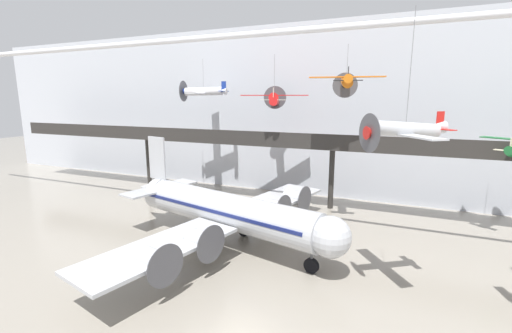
{
  "coord_description": "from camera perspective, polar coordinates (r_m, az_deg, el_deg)",
  "views": [
    {
      "loc": [
        8.23,
        -16.7,
        14.3
      ],
      "look_at": [
        -2.89,
        9.1,
        8.77
      ],
      "focal_mm": 24.0,
      "sensor_mm": 36.0,
      "label": 1
    }
  ],
  "objects": [
    {
      "name": "mezzanine_walkway",
      "position": [
        44.36,
        12.43,
        3.32
      ],
      "size": [
        110.0,
        3.2,
        10.13
      ],
      "color": "#2D2B28",
      "rests_on": "ground"
    },
    {
      "name": "suspended_plane_red_highwing",
      "position": [
        45.99,
        3.05,
        11.12
      ],
      "size": [
        8.91,
        7.57,
        7.07
      ],
      "rotation": [
        0.0,
        0.0,
        1.89
      ],
      "color": "red"
    },
    {
      "name": "suspended_plane_orange_highwing",
      "position": [
        38.95,
        14.85,
        13.56
      ],
      "size": [
        8.08,
        6.68,
        5.57
      ],
      "rotation": [
        0.0,
        0.0,
        1.77
      ],
      "color": "orange"
    },
    {
      "name": "ceiling_truss_beam",
      "position": [
        32.82,
        9.02,
        21.61
      ],
      "size": [
        120.0,
        0.6,
        0.6
      ],
      "color": "silver"
    },
    {
      "name": "suspended_plane_white_twin",
      "position": [
        51.98,
        -8.72,
        12.24
      ],
      "size": [
        7.15,
        8.67,
        6.08
      ],
      "rotation": [
        0.0,
        0.0,
        3.33
      ],
      "color": "silver"
    },
    {
      "name": "suspended_plane_silver_racer",
      "position": [
        24.4,
        23.63,
        5.62
      ],
      "size": [
        5.88,
        6.35,
        9.0
      ],
      "rotation": [
        0.0,
        0.0,
        3.77
      ],
      "color": "silver"
    },
    {
      "name": "hangar_back_wall",
      "position": [
        51.87,
        14.34,
        8.88
      ],
      "size": [
        140.0,
        3.0,
        25.12
      ],
      "color": "silver",
      "rests_on": "ground"
    },
    {
      "name": "airliner_silver_main",
      "position": [
        34.17,
        -5.52,
        -7.26
      ],
      "size": [
        26.34,
        30.45,
        10.17
      ],
      "rotation": [
        0.0,
        0.0,
        -0.23
      ],
      "color": "#B7BABF",
      "rests_on": "ground"
    }
  ]
}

